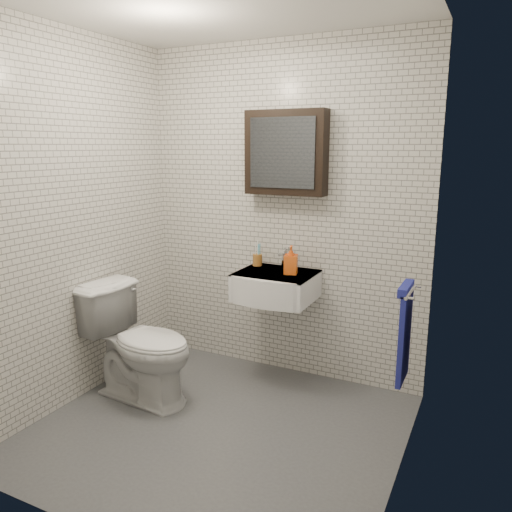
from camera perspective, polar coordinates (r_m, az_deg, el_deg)
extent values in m
cube|color=#4B4E53|center=(3.34, -4.35, -19.04)|extent=(2.20, 2.00, 0.01)
cube|color=silver|center=(3.77, 3.08, 4.87)|extent=(2.20, 0.02, 2.50)
cube|color=silver|center=(2.12, -18.77, -1.84)|extent=(2.20, 0.02, 2.50)
cube|color=silver|center=(3.58, -20.09, 3.70)|extent=(0.02, 2.00, 2.50)
cube|color=silver|center=(2.52, 17.28, 0.48)|extent=(0.02, 2.00, 2.50)
cube|color=white|center=(3.65, 2.32, -3.40)|extent=(0.55, 0.45, 0.20)
cylinder|color=silver|center=(3.65, 2.46, -1.99)|extent=(0.31, 0.31, 0.02)
cylinder|color=silver|center=(3.65, 2.46, -1.87)|extent=(0.04, 0.04, 0.01)
cube|color=white|center=(3.63, 2.33, -1.95)|extent=(0.55, 0.45, 0.01)
cylinder|color=silver|center=(3.77, 3.35, -0.88)|extent=(0.06, 0.06, 0.06)
cylinder|color=silver|center=(3.75, 3.37, 0.01)|extent=(0.03, 0.03, 0.08)
cylinder|color=silver|center=(3.69, 3.01, 0.29)|extent=(0.02, 0.12, 0.02)
cube|color=silver|center=(3.77, 3.55, 0.92)|extent=(0.02, 0.09, 0.01)
cube|color=black|center=(3.66, 3.46, 11.69)|extent=(0.60, 0.14, 0.60)
cube|color=#3F444C|center=(3.59, 2.98, 11.68)|extent=(0.49, 0.01, 0.49)
cylinder|color=silver|center=(2.93, 17.23, -3.91)|extent=(0.02, 0.30, 0.02)
cylinder|color=silver|center=(3.05, 17.99, -3.32)|extent=(0.04, 0.02, 0.02)
cylinder|color=silver|center=(2.81, 17.21, -4.64)|extent=(0.04, 0.02, 0.02)
cube|color=#2333A0|center=(3.02, 16.62, -8.81)|extent=(0.03, 0.26, 0.54)
cube|color=#2333A0|center=(2.93, 16.77, -3.58)|extent=(0.05, 0.26, 0.05)
cylinder|color=#A56829|center=(3.82, 0.17, -0.45)|extent=(0.08, 0.08, 0.09)
cylinder|color=white|center=(3.80, -0.07, 0.39)|extent=(0.02, 0.03, 0.17)
cylinder|color=#41A9D1|center=(3.80, 0.27, 0.23)|extent=(0.01, 0.02, 0.15)
cylinder|color=white|center=(3.82, 0.19, 0.50)|extent=(0.02, 0.03, 0.18)
cylinder|color=#41A9D1|center=(3.81, 0.44, 0.33)|extent=(0.02, 0.04, 0.16)
imported|color=#FFA01A|center=(3.57, 4.01, -0.44)|extent=(0.11, 0.12, 0.21)
imported|color=white|center=(3.60, -13.02, -9.73)|extent=(0.83, 0.52, 0.81)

